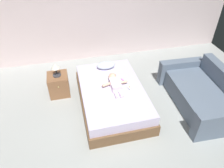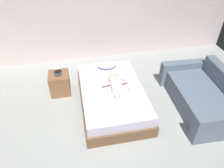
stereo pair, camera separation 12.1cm
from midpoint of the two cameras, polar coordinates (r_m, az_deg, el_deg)
ground_plane at (r=3.99m, az=0.53°, el=-14.70°), size 8.00×8.00×0.00m
wall_behind_bed at (r=5.68m, az=-5.95°, el=19.08°), size 8.00×0.12×2.68m
bed at (r=4.46m, az=0.78°, el=-3.36°), size 1.30×2.06×0.46m
pillow at (r=4.86m, az=-0.58°, el=5.11°), size 0.42×0.27×0.15m
baby at (r=4.32m, az=1.57°, el=0.25°), size 0.54×0.68×0.18m
toothbrush at (r=4.50m, az=3.86°, el=0.93°), size 0.07×0.16×0.02m
couch at (r=4.83m, az=24.14°, el=-2.88°), size 1.22×1.92×0.78m
nightstand at (r=4.89m, az=-13.19°, el=0.17°), size 0.44×0.47×0.50m
lamp at (r=4.63m, az=-13.99°, el=4.62°), size 0.18×0.18×0.30m
baby_bottle at (r=4.28m, az=5.50°, el=-1.13°), size 0.07×0.11×0.07m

